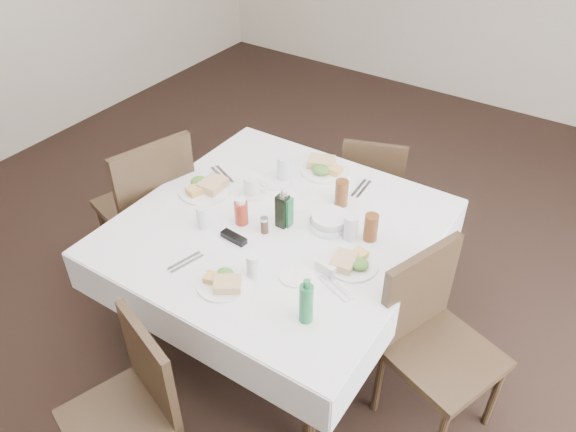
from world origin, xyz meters
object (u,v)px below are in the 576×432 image
object	(u,v)px
coffee_mug	(253,186)
green_bottle	(306,303)
water_e	(351,227)
bread_basket	(330,221)
dining_table	(277,236)
water_n	(284,169)
water_w	(203,217)
chair_north	(373,184)
water_s	(253,265)
chair_east	(431,332)
chair_west	(150,202)
oil_cruet_green	(287,210)
ketchup_bottle	(241,212)
chair_south	(133,400)
oil_cruet_dark	(282,210)

from	to	relation	value
coffee_mug	green_bottle	world-z (taller)	green_bottle
water_e	bread_basket	world-z (taller)	water_e
dining_table	water_n	distance (m)	0.43
green_bottle	water_w	bearing A→B (deg)	162.26
chair_north	water_s	xyz separation A→B (m)	(0.05, -1.35, 0.35)
water_n	dining_table	bearing A→B (deg)	-61.10
chair_north	water_n	world-z (taller)	water_n
green_bottle	chair_east	bearing A→B (deg)	45.36
chair_west	green_bottle	xyz separation A→B (m)	(1.33, -0.41, 0.28)
water_w	bread_basket	size ratio (longest dim) A/B	0.60
water_e	coffee_mug	distance (m)	0.62
chair_north	green_bottle	bearing A→B (deg)	-74.83
green_bottle	chair_north	bearing A→B (deg)	105.17
water_w	coffee_mug	xyz separation A→B (m)	(0.03, 0.36, -0.01)
chair_north	water_e	world-z (taller)	water_e
water_s	chair_east	bearing A→B (deg)	23.29
oil_cruet_green	ketchup_bottle	size ratio (longest dim) A/B	1.39
chair_west	water_w	world-z (taller)	chair_west
chair_north	water_w	world-z (taller)	water_w
chair_south	oil_cruet_green	distance (m)	1.11
chair_west	green_bottle	bearing A→B (deg)	-16.95
water_e	water_n	bearing A→B (deg)	156.20
chair_west	water_e	xyz separation A→B (m)	(1.23, 0.16, 0.25)
chair_west	water_e	distance (m)	1.26
oil_cruet_green	bread_basket	bearing A→B (deg)	29.67
ketchup_bottle	oil_cruet_green	bearing A→B (deg)	29.89
chair_west	coffee_mug	xyz separation A→B (m)	(0.61, 0.20, 0.23)
oil_cruet_green	oil_cruet_dark	bearing A→B (deg)	-130.93
oil_cruet_dark	water_w	bearing A→B (deg)	-145.04
chair_east	coffee_mug	bearing A→B (deg)	170.95
dining_table	coffee_mug	bearing A→B (deg)	150.27
water_n	chair_north	bearing A→B (deg)	67.53
chair_east	ketchup_bottle	world-z (taller)	chair_east
chair_east	green_bottle	distance (m)	0.67
chair_south	water_n	size ratio (longest dim) A/B	5.85
water_e	green_bottle	distance (m)	0.58
dining_table	water_s	world-z (taller)	water_s
chair_south	water_s	size ratio (longest dim) A/B	7.51
water_e	water_w	size ratio (longest dim) A/B	1.06
chair_east	chair_south	bearing A→B (deg)	-132.64
dining_table	ketchup_bottle	world-z (taller)	ketchup_bottle
water_e	bread_basket	size ratio (longest dim) A/B	0.63
chair_east	chair_north	bearing A→B (deg)	128.35
bread_basket	oil_cruet_green	world-z (taller)	oil_cruet_green
chair_south	coffee_mug	xyz separation A→B (m)	(-0.23, 1.17, 0.32)
water_w	coffee_mug	world-z (taller)	water_w
chair_north	water_e	bearing A→B (deg)	-71.72
dining_table	oil_cruet_green	xyz separation A→B (m)	(0.04, 0.03, 0.16)
water_n	green_bottle	size ratio (longest dim) A/B	0.66
water_e	bread_basket	bearing A→B (deg)	170.14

